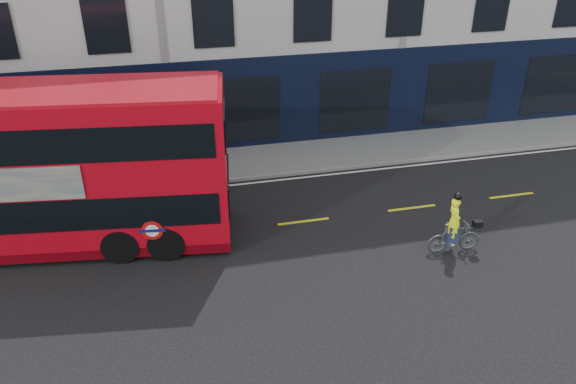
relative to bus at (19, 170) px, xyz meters
name	(u,v)px	position (x,y,z in m)	size (l,w,h in m)	color
ground	(189,262)	(4.70, -2.22, -2.61)	(120.00, 120.00, 0.00)	black
pavement	(177,169)	(4.70, 4.28, -2.55)	(60.00, 3.00, 0.12)	slate
kerb	(179,186)	(4.70, 2.78, -2.54)	(60.00, 0.12, 0.13)	gray
road_edge_line	(180,191)	(4.70, 2.48, -2.60)	(58.00, 0.10, 0.01)	silver
lane_dashes	(186,236)	(4.70, -0.72, -2.60)	(58.00, 0.12, 0.01)	gold
bus	(19,170)	(0.00, 0.00, 0.00)	(12.85, 4.49, 5.09)	#BA0715
cyclist	(454,232)	(12.78, -3.49, -1.91)	(1.73, 0.60, 2.10)	#4E5153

